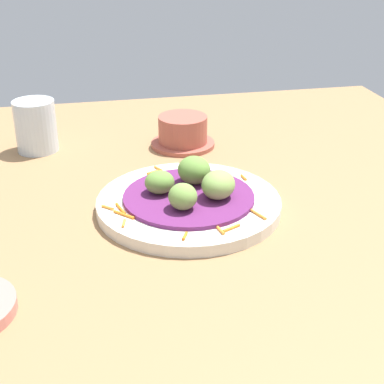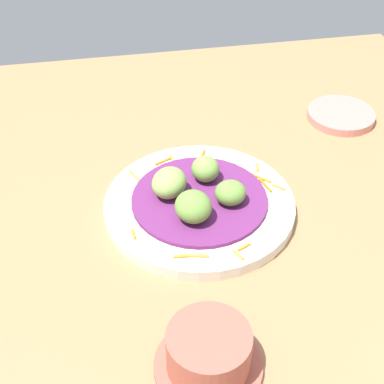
% 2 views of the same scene
% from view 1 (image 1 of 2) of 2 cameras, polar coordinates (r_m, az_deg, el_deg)
% --- Properties ---
extents(table_surface, '(1.10, 1.10, 0.02)m').
position_cam_1_polar(table_surface, '(0.91, 0.94, -1.14)').
color(table_surface, '#936D47').
rests_on(table_surface, ground).
extents(main_plate, '(0.28, 0.28, 0.02)m').
position_cam_1_polar(main_plate, '(0.86, -0.33, -1.20)').
color(main_plate, silver).
rests_on(main_plate, table_surface).
extents(cabbage_bed, '(0.20, 0.20, 0.01)m').
position_cam_1_polar(cabbage_bed, '(0.86, -0.33, -0.48)').
color(cabbage_bed, '#60235B').
rests_on(cabbage_bed, main_plate).
extents(carrot_garnish, '(0.23, 0.25, 0.00)m').
position_cam_1_polar(carrot_garnish, '(0.85, -1.30, -0.78)').
color(carrot_garnish, orange).
rests_on(carrot_garnish, main_plate).
extents(guac_scoop_left, '(0.04, 0.05, 0.04)m').
position_cam_1_polar(guac_scoop_left, '(0.81, -0.93, -0.45)').
color(guac_scoop_left, '#759E47').
rests_on(guac_scoop_left, cabbage_bed).
extents(guac_scoop_center, '(0.07, 0.07, 0.04)m').
position_cam_1_polar(guac_scoop_center, '(0.84, 2.64, 0.73)').
color(guac_scoop_center, '#84A851').
rests_on(guac_scoop_center, cabbage_bed).
extents(guac_scoop_right, '(0.07, 0.07, 0.04)m').
position_cam_1_polar(guac_scoop_right, '(0.89, 0.21, 2.21)').
color(guac_scoop_right, olive).
rests_on(guac_scoop_right, cabbage_bed).
extents(guac_scoop_back, '(0.05, 0.04, 0.03)m').
position_cam_1_polar(guac_scoop_back, '(0.86, -3.25, 0.98)').
color(guac_scoop_back, olive).
rests_on(guac_scoop_back, cabbage_bed).
extents(terracotta_bowl, '(0.12, 0.12, 0.06)m').
position_cam_1_polar(terracotta_bowl, '(1.10, -0.92, 5.96)').
color(terracotta_bowl, '#A85142').
rests_on(terracotta_bowl, table_surface).
extents(water_glass, '(0.08, 0.08, 0.10)m').
position_cam_1_polar(water_glass, '(1.11, -15.30, 6.36)').
color(water_glass, silver).
rests_on(water_glass, table_surface).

